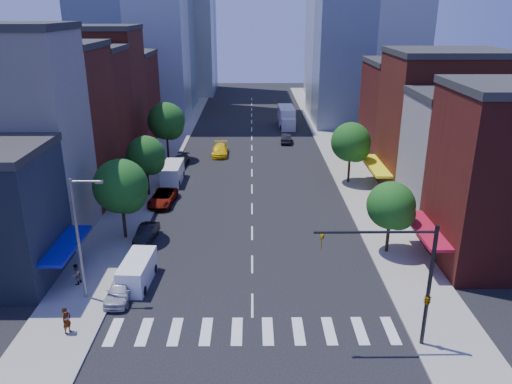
% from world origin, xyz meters
% --- Properties ---
extents(ground, '(220.00, 220.00, 0.00)m').
position_xyz_m(ground, '(0.00, 0.00, 0.00)').
color(ground, black).
rests_on(ground, ground).
extents(sidewalk_left, '(5.00, 120.00, 0.15)m').
position_xyz_m(sidewalk_left, '(-12.50, 40.00, 0.07)').
color(sidewalk_left, gray).
rests_on(sidewalk_left, ground).
extents(sidewalk_right, '(5.00, 120.00, 0.15)m').
position_xyz_m(sidewalk_right, '(12.50, 40.00, 0.07)').
color(sidewalk_right, gray).
rests_on(sidewalk_right, ground).
extents(crosswalk, '(19.00, 3.00, 0.01)m').
position_xyz_m(crosswalk, '(0.00, -3.00, 0.01)').
color(crosswalk, silver).
rests_on(crosswalk, ground).
extents(bldg_left_1, '(12.00, 8.00, 18.00)m').
position_xyz_m(bldg_left_1, '(-21.00, 12.00, 9.00)').
color(bldg_left_1, beige).
rests_on(bldg_left_1, ground).
extents(bldg_left_2, '(12.00, 9.00, 16.00)m').
position_xyz_m(bldg_left_2, '(-21.00, 20.50, 8.00)').
color(bldg_left_2, '#5C1E15').
rests_on(bldg_left_2, ground).
extents(bldg_left_3, '(12.00, 8.00, 15.00)m').
position_xyz_m(bldg_left_3, '(-21.00, 29.00, 7.50)').
color(bldg_left_3, '#531814').
rests_on(bldg_left_3, ground).
extents(bldg_left_4, '(12.00, 9.00, 17.00)m').
position_xyz_m(bldg_left_4, '(-21.00, 37.50, 8.50)').
color(bldg_left_4, '#5C1E15').
rests_on(bldg_left_4, ground).
extents(bldg_left_5, '(12.00, 10.00, 13.00)m').
position_xyz_m(bldg_left_5, '(-21.00, 47.00, 6.50)').
color(bldg_left_5, '#531814').
rests_on(bldg_left_5, ground).
extents(bldg_right_1, '(12.00, 8.00, 12.00)m').
position_xyz_m(bldg_right_1, '(21.00, 15.00, 6.00)').
color(bldg_right_1, beige).
rests_on(bldg_right_1, ground).
extents(bldg_right_2, '(12.00, 10.00, 15.00)m').
position_xyz_m(bldg_right_2, '(21.00, 24.00, 7.50)').
color(bldg_right_2, '#5C1E15').
rests_on(bldg_right_2, ground).
extents(bldg_right_3, '(12.00, 10.00, 13.00)m').
position_xyz_m(bldg_right_3, '(21.00, 34.00, 6.50)').
color(bldg_right_3, '#531814').
rests_on(bldg_right_3, ground).
extents(traffic_signal, '(7.24, 2.24, 8.00)m').
position_xyz_m(traffic_signal, '(9.94, -4.50, 4.16)').
color(traffic_signal, black).
rests_on(traffic_signal, sidewalk_right).
extents(streetlight, '(2.25, 0.25, 9.00)m').
position_xyz_m(streetlight, '(-11.81, 1.00, 5.28)').
color(streetlight, slate).
rests_on(streetlight, sidewalk_left).
extents(tree_left_near, '(4.80, 4.80, 7.30)m').
position_xyz_m(tree_left_near, '(-11.35, 10.92, 4.87)').
color(tree_left_near, black).
rests_on(tree_left_near, sidewalk_left).
extents(tree_left_mid, '(4.20, 4.20, 6.65)m').
position_xyz_m(tree_left_mid, '(-11.35, 21.92, 4.53)').
color(tree_left_mid, black).
rests_on(tree_left_mid, sidewalk_left).
extents(tree_left_far, '(5.00, 5.00, 7.75)m').
position_xyz_m(tree_left_far, '(-11.35, 35.92, 5.20)').
color(tree_left_far, black).
rests_on(tree_left_far, sidewalk_left).
extents(tree_right_near, '(4.00, 4.00, 6.20)m').
position_xyz_m(tree_right_near, '(11.65, 7.92, 4.19)').
color(tree_right_near, black).
rests_on(tree_right_near, sidewalk_right).
extents(tree_right_far, '(4.60, 4.60, 7.20)m').
position_xyz_m(tree_right_far, '(11.65, 25.92, 4.86)').
color(tree_right_far, black).
rests_on(tree_right_far, sidewalk_right).
extents(parked_car_front, '(1.76, 4.23, 1.43)m').
position_xyz_m(parked_car_front, '(-9.47, 1.02, 0.72)').
color(parked_car_front, '#B6B6BB').
rests_on(parked_car_front, ground).
extents(parked_car_second, '(1.81, 4.18, 1.34)m').
position_xyz_m(parked_car_second, '(-9.50, 10.60, 0.67)').
color(parked_car_second, black).
rests_on(parked_car_second, ground).
extents(parked_car_third, '(2.81, 5.40, 1.45)m').
position_xyz_m(parked_car_third, '(-9.50, 19.37, 0.73)').
color(parked_car_third, '#999999').
rests_on(parked_car_third, ground).
extents(parked_car_rear, '(2.42, 4.79, 1.33)m').
position_xyz_m(parked_car_rear, '(-9.50, 32.78, 0.67)').
color(parked_car_rear, black).
rests_on(parked_car_rear, ground).
extents(cargo_van_near, '(2.20, 4.89, 2.04)m').
position_xyz_m(cargo_van_near, '(-8.69, 3.01, 1.01)').
color(cargo_van_near, white).
rests_on(cargo_van_near, ground).
extents(cargo_van_far, '(2.24, 5.38, 2.28)m').
position_xyz_m(cargo_van_far, '(-9.50, 26.43, 1.13)').
color(cargo_van_far, white).
rests_on(cargo_van_far, ground).
extents(taxi, '(2.19, 5.28, 1.53)m').
position_xyz_m(taxi, '(-4.50, 38.11, 0.76)').
color(taxi, yellow).
rests_on(taxi, ground).
extents(traffic_car_oncoming, '(1.91, 4.47, 1.43)m').
position_xyz_m(traffic_car_oncoming, '(5.33, 45.03, 0.72)').
color(traffic_car_oncoming, black).
rests_on(traffic_car_oncoming, ground).
extents(traffic_car_far, '(2.12, 4.55, 1.51)m').
position_xyz_m(traffic_car_far, '(6.67, 54.74, 0.75)').
color(traffic_car_far, '#999999').
rests_on(traffic_car_far, ground).
extents(box_truck, '(2.80, 8.53, 3.41)m').
position_xyz_m(box_truck, '(6.08, 55.88, 1.61)').
color(box_truck, silver).
rests_on(box_truck, ground).
extents(pedestrian_near, '(0.68, 0.78, 1.81)m').
position_xyz_m(pedestrian_near, '(-11.81, -3.22, 1.05)').
color(pedestrian_near, '#999999').
rests_on(pedestrian_near, sidewalk_left).
extents(pedestrian_far, '(0.83, 0.95, 1.64)m').
position_xyz_m(pedestrian_far, '(-13.20, 2.78, 0.97)').
color(pedestrian_far, '#999999').
rests_on(pedestrian_far, sidewalk_left).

